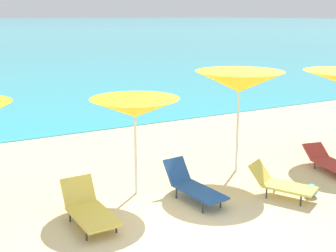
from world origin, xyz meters
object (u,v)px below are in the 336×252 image
(umbrella_3, at_px, (135,108))
(lounge_chair_1, at_px, (280,183))
(lounge_chair_4, at_px, (331,162))
(umbrella_4, at_px, (239,82))
(beach_ball, at_px, (312,190))
(lounge_chair_6, at_px, (192,185))
(lounge_chair_3, at_px, (89,208))

(umbrella_3, height_order, lounge_chair_1, umbrella_3)
(lounge_chair_1, distance_m, lounge_chair_4, 2.22)
(umbrella_4, height_order, lounge_chair_4, umbrella_4)
(umbrella_3, bearing_deg, beach_ball, -31.34)
(lounge_chair_1, xyz_separation_m, lounge_chair_6, (-1.66, 0.74, 0.01))
(umbrella_4, relative_size, lounge_chair_4, 1.39)
(lounge_chair_4, bearing_deg, beach_ball, -138.82)
(umbrella_3, distance_m, lounge_chair_3, 2.21)
(lounge_chair_6, xyz_separation_m, beach_ball, (2.26, -1.03, -0.18))
(lounge_chair_3, height_order, lounge_chair_4, lounge_chair_3)
(umbrella_4, distance_m, lounge_chair_4, 2.96)
(umbrella_3, distance_m, lounge_chair_1, 3.35)
(beach_ball, bearing_deg, lounge_chair_4, 29.73)
(lounge_chair_3, xyz_separation_m, beach_ball, (4.44, -1.04, -0.16))
(umbrella_3, relative_size, beach_ball, 7.80)
(umbrella_4, bearing_deg, umbrella_3, -177.56)
(umbrella_3, xyz_separation_m, umbrella_4, (2.70, 0.11, 0.32))
(lounge_chair_3, bearing_deg, umbrella_3, 30.56)
(lounge_chair_3, relative_size, lounge_chair_6, 0.92)
(umbrella_4, bearing_deg, lounge_chair_4, -29.96)
(lounge_chair_1, relative_size, lounge_chair_6, 0.90)
(lounge_chair_3, distance_m, beach_ball, 4.57)
(beach_ball, bearing_deg, umbrella_3, 148.66)
(lounge_chair_6, bearing_deg, lounge_chair_4, -7.77)
(umbrella_4, height_order, lounge_chair_6, umbrella_4)
(lounge_chair_3, relative_size, lounge_chair_4, 0.85)
(umbrella_3, relative_size, lounge_chair_6, 1.28)
(umbrella_3, distance_m, beach_ball, 4.01)
(umbrella_4, relative_size, beach_ball, 9.23)
(lounge_chair_1, relative_size, lounge_chair_3, 0.98)
(umbrella_3, height_order, lounge_chair_6, umbrella_3)
(umbrella_3, bearing_deg, lounge_chair_1, -32.58)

